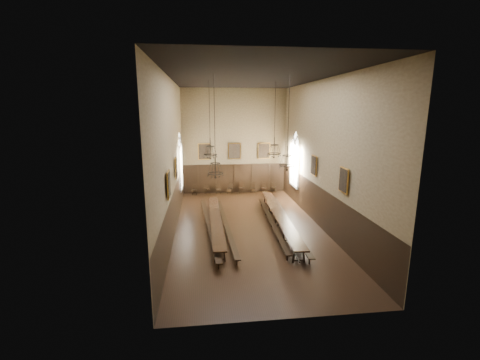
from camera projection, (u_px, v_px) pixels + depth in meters
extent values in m
cube|color=black|center=(248.00, 228.00, 20.01)|extent=(9.00, 18.00, 0.02)
cube|color=black|center=(249.00, 77.00, 18.08)|extent=(9.00, 18.00, 0.02)
cube|color=#81714F|center=(234.00, 142.00, 27.79)|extent=(9.00, 0.02, 9.00)
cube|color=#81714F|center=(288.00, 196.00, 10.30)|extent=(9.00, 0.02, 9.00)
cube|color=#81714F|center=(172.00, 158.00, 18.54)|extent=(0.02, 18.00, 9.00)
cube|color=#81714F|center=(322.00, 155.00, 19.55)|extent=(0.02, 18.00, 9.00)
cube|color=black|center=(216.00, 219.00, 19.56)|extent=(0.69, 9.56, 0.07)
cube|color=black|center=(280.00, 215.00, 20.00)|extent=(1.24, 10.81, 0.08)
cube|color=black|center=(209.00, 224.00, 19.40)|extent=(1.04, 10.58, 0.05)
cube|color=black|center=(226.00, 224.00, 19.53)|extent=(0.70, 9.92, 0.05)
cube|color=black|center=(271.00, 220.00, 20.07)|extent=(0.72, 10.01, 0.05)
cube|color=black|center=(288.00, 221.00, 19.98)|extent=(0.87, 10.67, 0.05)
cube|color=black|center=(194.00, 190.00, 27.73)|extent=(0.43, 0.43, 0.05)
cube|color=black|center=(194.00, 187.00, 27.85)|extent=(0.40, 0.07, 0.47)
cube|color=black|center=(207.00, 190.00, 27.91)|extent=(0.46, 0.46, 0.05)
cube|color=black|center=(207.00, 187.00, 28.02)|extent=(0.38, 0.13, 0.45)
cube|color=black|center=(218.00, 189.00, 27.98)|extent=(0.43, 0.43, 0.05)
cube|color=black|center=(218.00, 186.00, 28.09)|extent=(0.39, 0.08, 0.46)
cube|color=black|center=(230.00, 189.00, 28.07)|extent=(0.53, 0.53, 0.05)
cube|color=black|center=(230.00, 186.00, 28.18)|extent=(0.40, 0.18, 0.49)
cube|color=black|center=(242.00, 188.00, 28.29)|extent=(0.49, 0.49, 0.05)
cube|color=black|center=(241.00, 184.00, 28.42)|extent=(0.44, 0.09, 0.52)
cube|color=black|center=(253.00, 188.00, 28.42)|extent=(0.48, 0.48, 0.05)
cube|color=black|center=(253.00, 185.00, 28.53)|extent=(0.37, 0.15, 0.45)
cube|color=black|center=(264.00, 188.00, 28.54)|extent=(0.44, 0.44, 0.05)
cube|color=black|center=(264.00, 185.00, 28.65)|extent=(0.39, 0.09, 0.46)
cube|color=black|center=(274.00, 187.00, 28.65)|extent=(0.44, 0.44, 0.05)
cube|color=black|center=(273.00, 185.00, 28.76)|extent=(0.39, 0.10, 0.46)
cylinder|color=black|center=(209.00, 110.00, 20.19)|extent=(0.03, 0.03, 3.59)
torus|color=black|center=(210.00, 155.00, 20.80)|extent=(0.87, 0.87, 0.05)
torus|color=black|center=(210.00, 146.00, 20.68)|extent=(0.55, 0.55, 0.04)
cylinder|color=black|center=(210.00, 148.00, 20.70)|extent=(0.06, 0.06, 1.23)
cylinder|color=black|center=(275.00, 110.00, 21.15)|extent=(0.03, 0.03, 3.57)
torus|color=black|center=(274.00, 154.00, 21.77)|extent=(0.92, 0.92, 0.05)
torus|color=black|center=(274.00, 145.00, 21.65)|extent=(0.59, 0.59, 0.04)
cylinder|color=black|center=(274.00, 146.00, 21.67)|extent=(0.07, 0.07, 1.30)
cylinder|color=black|center=(214.00, 115.00, 16.34)|extent=(0.03, 0.03, 4.06)
torus|color=black|center=(215.00, 173.00, 17.00)|extent=(0.84, 0.84, 0.05)
torus|color=black|center=(215.00, 163.00, 16.88)|extent=(0.53, 0.53, 0.04)
cylinder|color=black|center=(215.00, 165.00, 16.90)|extent=(0.06, 0.06, 1.18)
cylinder|color=black|center=(289.00, 111.00, 16.58)|extent=(0.03, 0.03, 3.69)
torus|color=black|center=(287.00, 166.00, 17.20)|extent=(0.84, 0.84, 0.05)
torus|color=black|center=(287.00, 156.00, 17.08)|extent=(0.53, 0.53, 0.04)
cylinder|color=black|center=(287.00, 157.00, 17.10)|extent=(0.06, 0.06, 1.18)
cube|color=#C0872E|center=(204.00, 152.00, 27.54)|extent=(1.10, 0.12, 1.40)
cube|color=black|center=(204.00, 152.00, 27.54)|extent=(0.98, 0.02, 1.28)
cube|color=#C0872E|center=(234.00, 151.00, 27.83)|extent=(1.10, 0.12, 1.40)
cube|color=black|center=(234.00, 151.00, 27.83)|extent=(0.98, 0.02, 1.28)
cube|color=#C0872E|center=(264.00, 151.00, 28.12)|extent=(1.10, 0.12, 1.40)
cube|color=black|center=(264.00, 151.00, 28.12)|extent=(0.98, 0.02, 1.28)
cube|color=#C0872E|center=(176.00, 168.00, 19.70)|extent=(0.12, 1.00, 1.30)
cube|color=black|center=(176.00, 168.00, 19.70)|extent=(0.02, 0.88, 1.18)
cube|color=#C0872E|center=(169.00, 185.00, 15.33)|extent=(0.12, 1.00, 1.30)
cube|color=black|center=(169.00, 185.00, 15.33)|extent=(0.02, 0.88, 1.18)
cube|color=#C0872E|center=(314.00, 165.00, 20.68)|extent=(0.12, 1.00, 1.30)
cube|color=black|center=(314.00, 165.00, 20.68)|extent=(0.02, 0.88, 1.18)
cube|color=#C0872E|center=(344.00, 180.00, 16.31)|extent=(0.12, 1.00, 1.30)
cube|color=black|center=(344.00, 180.00, 16.31)|extent=(0.02, 0.88, 1.18)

